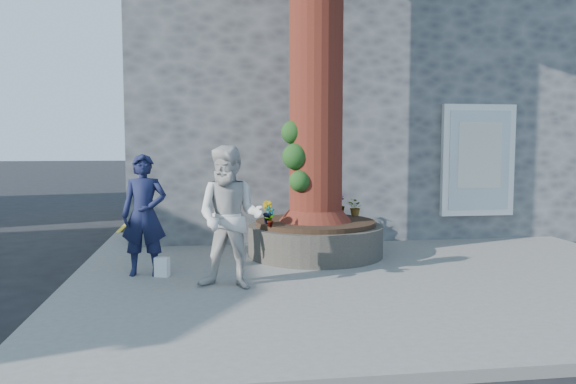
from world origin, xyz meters
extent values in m
plane|color=black|center=(0.00, 0.00, 0.00)|extent=(120.00, 120.00, 0.00)
cube|color=slate|center=(1.50, 1.00, 0.06)|extent=(9.00, 8.00, 0.12)
cube|color=yellow|center=(-3.05, 1.00, 0.00)|extent=(0.10, 30.00, 0.01)
cube|color=#47494C|center=(2.50, 7.20, 3.00)|extent=(10.00, 8.00, 6.00)
cube|color=white|center=(4.30, 3.14, 1.70)|extent=(1.50, 0.12, 2.20)
cube|color=silver|center=(4.30, 3.08, 1.70)|extent=(1.25, 0.04, 1.95)
cube|color=silver|center=(4.30, 3.06, 1.80)|extent=(0.90, 0.02, 1.30)
cylinder|color=black|center=(0.80, 2.00, 0.38)|extent=(2.30, 2.30, 0.52)
cylinder|color=black|center=(0.80, 2.00, 0.68)|extent=(2.04, 2.04, 0.08)
cone|color=#481512|center=(0.80, 2.00, 1.07)|extent=(1.24, 1.24, 0.70)
sphere|color=#164216|center=(0.42, 1.80, 1.82)|extent=(0.44, 0.44, 0.44)
sphere|color=#164216|center=(0.48, 1.70, 1.42)|extent=(0.36, 0.36, 0.36)
sphere|color=#164216|center=(0.40, 1.92, 2.22)|extent=(0.40, 0.40, 0.40)
imported|color=#141838|center=(-1.94, 0.93, 1.00)|extent=(0.67, 0.47, 1.77)
imported|color=beige|center=(-0.73, 0.01, 1.07)|extent=(1.11, 0.98, 1.89)
cube|color=white|center=(-1.68, 0.79, 0.26)|extent=(0.23, 0.18, 0.28)
imported|color=gray|center=(-0.05, 1.41, 0.88)|extent=(0.20, 0.16, 0.33)
imported|color=gray|center=(-0.05, 1.82, 0.91)|extent=(0.28, 0.28, 0.37)
imported|color=gray|center=(1.43, 2.85, 0.89)|extent=(0.20, 0.20, 0.34)
imported|color=gray|center=(1.65, 2.52, 0.88)|extent=(0.35, 0.37, 0.32)
camera|label=1|loc=(-1.02, -7.34, 2.04)|focal=35.00mm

